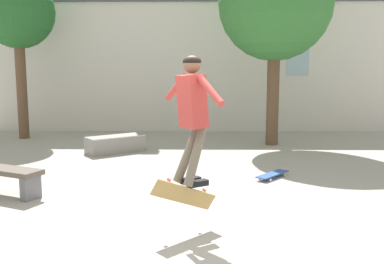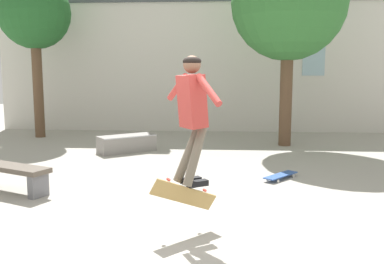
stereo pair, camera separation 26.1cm
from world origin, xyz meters
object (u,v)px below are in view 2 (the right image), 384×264
Objects in this scene: skate_ledge at (127,143)px; skateboard_resting at (281,175)px; park_bench at (12,173)px; skateboard_flipping at (184,195)px; tree_right at (289,4)px; tree_left at (34,15)px; skater at (192,108)px.

skate_ledge is 4.23m from skateboard_resting.
park_bench is 3.38m from skateboard_flipping.
skateboard_resting is (-0.60, -3.67, -3.62)m from tree_right.
skate_ledge is at bearing 78.70° from skateboard_flipping.
skate_ledge is (1.11, 3.65, -0.12)m from park_bench.
tree_right is 6.55× the size of skateboard_flipping.
tree_left is (-7.16, 0.98, -0.09)m from tree_right.
skateboard_resting is (4.53, 1.17, -0.25)m from park_bench.
tree_left is 6.99m from park_bench.
tree_left reaches higher than skateboard_flipping.
tree_right is 7.82m from park_bench.
skater is (-2.06, -6.39, -2.16)m from tree_right.
skateboard_resting is (6.57, -4.66, -3.53)m from tree_left.
tree_right is at bearing -19.87° from skate_ledge.
tree_right is at bearing -148.83° from skateboard_resting.
tree_left is 8.79m from skateboard_resting.
tree_left is 3.26× the size of skate_ledge.
park_bench reaches higher than skateboard_resting.
tree_right is 3.50× the size of park_bench.
skater is 3.41m from skateboard_resting.
skater is (5.11, -7.37, -2.07)m from tree_left.
skate_ledge reaches higher than skateboard_resting.
skateboard_resting is (1.56, 2.76, -0.41)m from skateboard_flipping.
skate_ledge is 1.82× the size of skateboard_flipping.
skateboard_resting is at bearing -99.26° from tree_right.
skater is (1.97, -5.19, 1.33)m from skate_ledge.
park_bench is at bearing -143.29° from skate_ledge.
skate_ledge is 5.71m from skater.
skateboard_flipping is 3.20m from skateboard_resting.
skater is at bearing -55.29° from tree_left.
skater is (3.08, -1.54, 1.21)m from park_bench.
tree_right reaches higher than tree_left.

